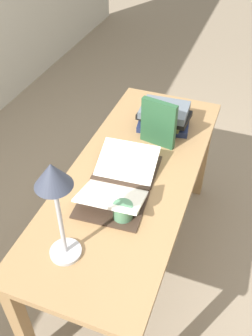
% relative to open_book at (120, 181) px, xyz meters
% --- Properties ---
extents(ground_plane, '(12.00, 12.00, 0.00)m').
position_rel_open_book_xyz_m(ground_plane, '(0.11, -0.03, -0.77)').
color(ground_plane, gray).
extents(reading_desk, '(1.60, 0.62, 0.75)m').
position_rel_open_book_xyz_m(reading_desk, '(0.11, -0.03, -0.13)').
color(reading_desk, '#937047').
rests_on(reading_desk, ground_plane).
extents(open_book, '(0.55, 0.35, 0.09)m').
position_rel_open_book_xyz_m(open_book, '(0.00, 0.00, 0.00)').
color(open_book, '#38281E').
rests_on(open_book, reading_desk).
extents(book_stack_tall, '(0.23, 0.32, 0.14)m').
position_rel_open_book_xyz_m(book_stack_tall, '(0.55, -0.06, 0.04)').
color(book_stack_tall, '#1E284C').
rests_on(book_stack_tall, reading_desk).
extents(book_standing_upright, '(0.07, 0.20, 0.27)m').
position_rel_open_book_xyz_m(book_standing_upright, '(0.38, -0.07, 0.11)').
color(book_standing_upright, '#234C2D').
rests_on(book_standing_upright, reading_desk).
extents(reading_lamp, '(0.14, 0.14, 0.48)m').
position_rel_open_book_xyz_m(reading_lamp, '(-0.45, 0.06, 0.34)').
color(reading_lamp, '#ADADB2').
rests_on(reading_lamp, reading_desk).
extents(coffee_mug, '(0.09, 0.11, 0.08)m').
position_rel_open_book_xyz_m(coffee_mug, '(-0.19, -0.09, 0.01)').
color(coffee_mug, '#4C7F5B').
rests_on(coffee_mug, reading_desk).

